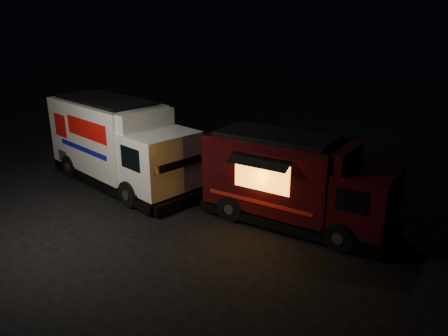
# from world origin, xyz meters

# --- Properties ---
(ground) EXTENTS (80.00, 80.00, 0.00)m
(ground) POSITION_xyz_m (0.00, 0.00, 0.00)
(ground) COLOR black
(ground) RESTS_ON ground
(white_truck) EXTENTS (7.99, 4.19, 3.45)m
(white_truck) POSITION_xyz_m (-3.07, 1.38, 1.72)
(white_truck) COLOR white
(white_truck) RESTS_ON ground
(red_truck) EXTENTS (6.43, 2.41, 2.99)m
(red_truck) POSITION_xyz_m (4.44, 1.82, 1.49)
(red_truck) COLOR #3A0A0D
(red_truck) RESTS_ON ground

